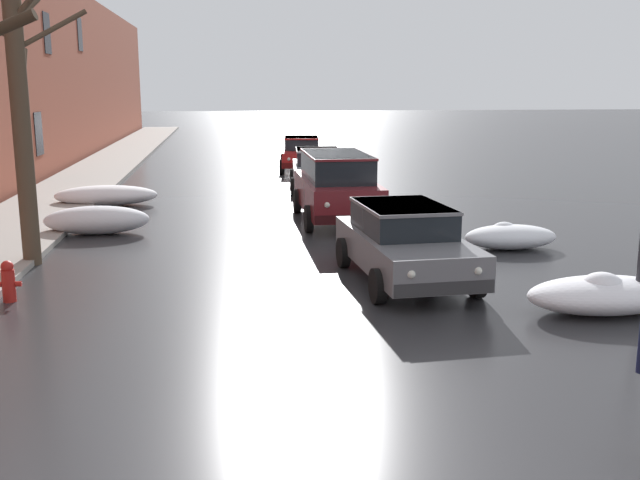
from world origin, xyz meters
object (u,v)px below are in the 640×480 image
object	(u,v)px
sedan_red_parked_far_down_block	(301,153)
bare_tree_second_along_sidewalk	(21,98)
fire_hydrant	(8,281)
sedan_grey_approaching_near_lane	(404,241)
sedan_silver_parked_kerbside_mid	(318,168)
suv_maroon_parked_kerbside_close	(336,184)

from	to	relation	value
sedan_red_parked_far_down_block	bare_tree_second_along_sidewalk	bearing A→B (deg)	-114.05
sedan_red_parked_far_down_block	fire_hydrant	world-z (taller)	sedan_red_parked_far_down_block
sedan_grey_approaching_near_lane	sedan_red_parked_far_down_block	bearing A→B (deg)	90.12
sedan_silver_parked_kerbside_mid	fire_hydrant	size ratio (longest dim) A/B	5.87
sedan_silver_parked_kerbside_mid	suv_maroon_parked_kerbside_close	bearing A→B (deg)	-92.36
sedan_grey_approaching_near_lane	fire_hydrant	size ratio (longest dim) A/B	6.00
suv_maroon_parked_kerbside_close	sedan_red_parked_far_down_block	bearing A→B (deg)	88.58
bare_tree_second_along_sidewalk	sedan_grey_approaching_near_lane	distance (m)	7.97
suv_maroon_parked_kerbside_close	sedan_silver_parked_kerbside_mid	world-z (taller)	suv_maroon_parked_kerbside_close
sedan_grey_approaching_near_lane	sedan_red_parked_far_down_block	size ratio (longest dim) A/B	1.06
sedan_grey_approaching_near_lane	sedan_silver_parked_kerbside_mid	bearing A→B (deg)	90.41
bare_tree_second_along_sidewalk	suv_maroon_parked_kerbside_close	distance (m)	8.27
sedan_grey_approaching_near_lane	fire_hydrant	bearing A→B (deg)	-175.87
sedan_silver_parked_kerbside_mid	fire_hydrant	distance (m)	14.48
sedan_grey_approaching_near_lane	sedan_silver_parked_kerbside_mid	xyz separation A→B (m)	(-0.09, 12.26, -0.00)
suv_maroon_parked_kerbside_close	sedan_silver_parked_kerbside_mid	bearing A→B (deg)	87.64
sedan_red_parked_far_down_block	sedan_silver_parked_kerbside_mid	bearing A→B (deg)	-90.48
bare_tree_second_along_sidewalk	sedan_red_parked_far_down_block	size ratio (longest dim) A/B	1.53
sedan_grey_approaching_near_lane	suv_maroon_parked_kerbside_close	distance (m)	6.27
suv_maroon_parked_kerbside_close	fire_hydrant	size ratio (longest dim) A/B	6.62
suv_maroon_parked_kerbside_close	sedan_red_parked_far_down_block	distance (m)	12.05
suv_maroon_parked_kerbside_close	fire_hydrant	bearing A→B (deg)	-134.30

